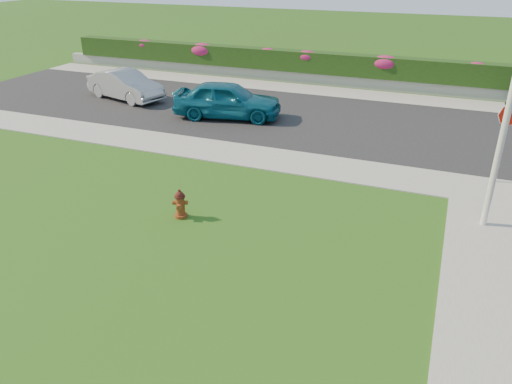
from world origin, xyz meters
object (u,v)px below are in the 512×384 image
at_px(sedan_silver, 125,85).
at_px(utility_pole, 508,112).
at_px(fire_hydrant, 180,204).
at_px(sedan_teal, 227,100).
at_px(stop_sign, 508,125).

relative_size(sedan_silver, utility_pole, 0.69).
xyz_separation_m(fire_hydrant, sedan_teal, (-2.62, 8.72, 0.44)).
distance_m(utility_pole, stop_sign, 3.33).
height_order(utility_pole, stop_sign, utility_pole).
bearing_deg(stop_sign, sedan_teal, 170.44).
bearing_deg(sedan_silver, utility_pole, -98.08).
bearing_deg(stop_sign, fire_hydrant, -138.21).
bearing_deg(utility_pole, sedan_silver, 156.25).
height_order(sedan_teal, utility_pole, utility_pole).
bearing_deg(stop_sign, sedan_silver, 172.93).
height_order(sedan_silver, stop_sign, stop_sign).
bearing_deg(fire_hydrant, sedan_teal, 85.11).
relative_size(fire_hydrant, sedan_silver, 0.19).
relative_size(sedan_teal, utility_pole, 0.75).
bearing_deg(utility_pole, stop_sign, 83.06).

